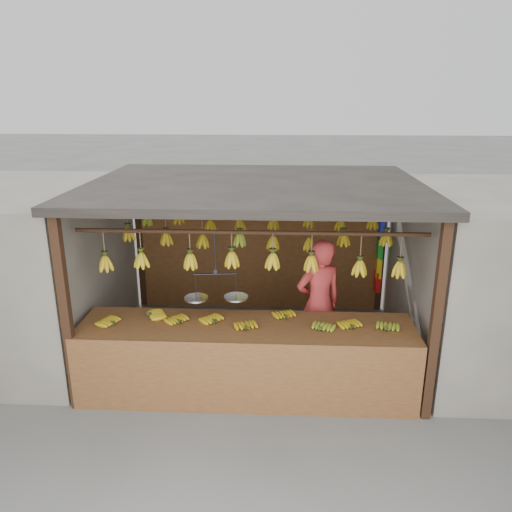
{
  "coord_description": "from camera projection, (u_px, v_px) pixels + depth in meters",
  "views": [
    {
      "loc": [
        0.34,
        -6.4,
        3.47
      ],
      "look_at": [
        0.0,
        0.3,
        1.3
      ],
      "focal_mm": 35.0,
      "sensor_mm": 36.0,
      "label": 1
    }
  ],
  "objects": [
    {
      "name": "balance_scale",
      "position": [
        216.0,
        294.0,
        5.85
      ],
      "size": [
        0.74,
        0.32,
        0.82
      ],
      "color": "black",
      "rests_on": "ground"
    },
    {
      "name": "bag_bundles",
      "position": [
        379.0,
        255.0,
        8.04
      ],
      "size": [
        0.08,
        0.26,
        1.27
      ],
      "color": "#1426BF",
      "rests_on": "ground"
    },
    {
      "name": "vendor",
      "position": [
        319.0,
        304.0,
        6.51
      ],
      "size": [
        0.75,
        0.63,
        1.75
      ],
      "primitive_type": "imported",
      "rotation": [
        0.0,
        0.0,
        3.53
      ],
      "color": "#BF3333",
      "rests_on": "ground"
    },
    {
      "name": "counter",
      "position": [
        246.0,
        344.0,
        5.77
      ],
      "size": [
        3.94,
        0.9,
        0.96
      ],
      "color": "brown",
      "rests_on": "ground"
    },
    {
      "name": "hanging_bananas",
      "position": [
        255.0,
        240.0,
        6.66
      ],
      "size": [
        3.62,
        2.23,
        0.39
      ],
      "color": "#B49313",
      "rests_on": "ground"
    },
    {
      "name": "ground",
      "position": [
        255.0,
        348.0,
        7.16
      ],
      "size": [
        80.0,
        80.0,
        0.0
      ],
      "primitive_type": "plane",
      "color": "#5B5B57"
    },
    {
      "name": "stall",
      "position": [
        256.0,
        209.0,
        6.87
      ],
      "size": [
        4.3,
        3.3,
        2.4
      ],
      "color": "black",
      "rests_on": "ground"
    }
  ]
}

